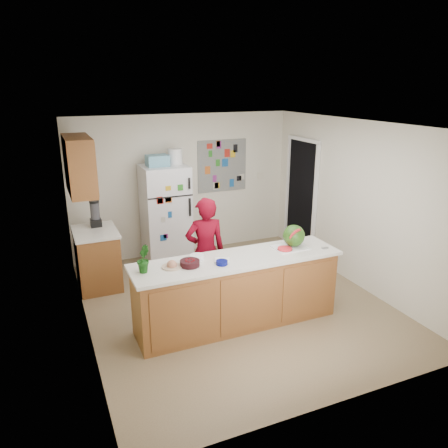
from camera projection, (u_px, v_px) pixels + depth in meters
name	position (u px, v px, depth m)	size (l,w,h in m)	color
floor	(235.00, 304.00, 6.23)	(4.00, 4.50, 0.02)	brown
wall_back	(183.00, 185.00, 7.82)	(4.00, 0.02, 2.50)	beige
wall_left	(79.00, 240.00, 5.09)	(0.02, 4.50, 2.50)	beige
wall_right	(356.00, 204.00, 6.59)	(0.02, 4.50, 2.50)	beige
ceiling	(236.00, 124.00, 5.45)	(4.00, 4.50, 0.02)	white
doorway	(302.00, 197.00, 7.92)	(0.03, 0.85, 2.04)	black
peninsula_base	(237.00, 293.00, 5.58)	(2.60, 0.62, 0.88)	brown
peninsula_top	(237.00, 259.00, 5.44)	(2.68, 0.70, 0.04)	silver
side_counter_base	(98.00, 260.00, 6.64)	(0.60, 0.80, 0.86)	brown
side_counter_top	(95.00, 232.00, 6.51)	(0.64, 0.84, 0.04)	silver
upper_cabinets	(79.00, 165.00, 6.10)	(0.35, 1.00, 0.80)	brown
refrigerator	(166.00, 215.00, 7.44)	(0.75, 0.70, 1.70)	silver
fridge_top_bin	(157.00, 161.00, 7.12)	(0.35, 0.28, 0.18)	#5999B2
photo_collage	(222.00, 166.00, 7.99)	(0.95, 0.01, 0.95)	slate
person	(205.00, 251.00, 6.06)	(0.56, 0.37, 1.54)	#620312
blender_appliance	(95.00, 214.00, 6.63)	(0.14, 0.14, 0.38)	black
cutting_board	(290.00, 247.00, 5.76)	(0.44, 0.33, 0.01)	white
watermelon	(294.00, 236.00, 5.75)	(0.29, 0.29, 0.29)	#2B5D16
watermelon_slice	(285.00, 249.00, 5.67)	(0.19, 0.19, 0.02)	red
cherry_bowl	(190.00, 263.00, 5.18)	(0.24, 0.24, 0.07)	black
white_bowl	(197.00, 257.00, 5.37)	(0.18, 0.18, 0.06)	white
cobalt_bowl	(222.00, 263.00, 5.23)	(0.14, 0.14, 0.05)	#060B59
plate	(172.00, 267.00, 5.15)	(0.24, 0.24, 0.02)	#C5AF97
paper_towel	(222.00, 260.00, 5.33)	(0.18, 0.16, 0.02)	silver
keys	(325.00, 248.00, 5.74)	(0.09, 0.04, 0.01)	gray
potted_plant	(143.00, 259.00, 4.99)	(0.17, 0.14, 0.31)	#17420C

